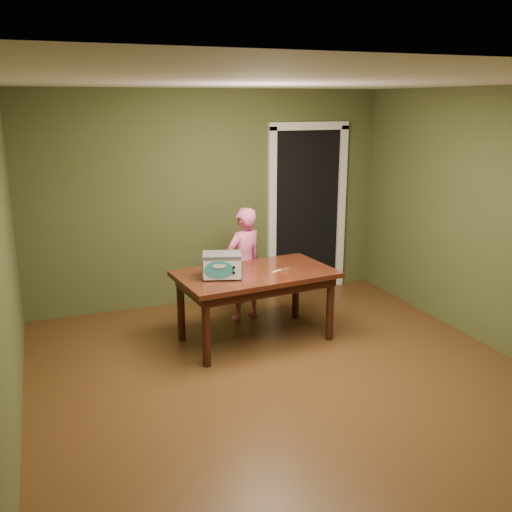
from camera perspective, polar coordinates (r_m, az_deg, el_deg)
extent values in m
plane|color=#4F2E16|center=(5.20, 3.81, -12.94)|extent=(5.00, 5.00, 0.00)
cube|color=#464F2A|center=(7.02, -4.55, 5.75)|extent=(4.50, 0.02, 2.60)
cube|color=#464F2A|center=(4.32, -24.15, -1.59)|extent=(0.02, 5.00, 2.60)
cube|color=#464F2A|center=(6.01, 23.97, 2.87)|extent=(0.02, 5.00, 2.60)
cube|color=white|center=(4.59, 4.40, 17.05)|extent=(4.50, 5.00, 0.02)
cube|color=black|center=(7.80, 4.09, 4.84)|extent=(0.90, 0.60, 2.10)
cube|color=black|center=(7.52, 5.10, 4.43)|extent=(0.90, 0.02, 2.10)
cube|color=white|center=(7.30, 1.61, 4.16)|extent=(0.10, 0.06, 2.20)
cube|color=white|center=(7.73, 8.49, 4.62)|extent=(0.10, 0.06, 2.20)
cube|color=white|center=(7.38, 5.35, 12.83)|extent=(1.10, 0.06, 0.10)
cube|color=#35140C|center=(5.88, -0.05, -1.84)|extent=(1.69, 1.07, 0.05)
cube|color=black|center=(5.90, -0.05, -2.54)|extent=(1.56, 0.93, 0.10)
cylinder|color=black|center=(5.44, -5.00, -7.57)|extent=(0.08, 0.08, 0.70)
cylinder|color=black|center=(6.05, -7.52, -5.24)|extent=(0.08, 0.08, 0.70)
cylinder|color=black|center=(6.06, 7.41, -5.20)|extent=(0.08, 0.08, 0.70)
cylinder|color=black|center=(6.61, 3.99, -3.34)|extent=(0.08, 0.08, 0.70)
cylinder|color=#4C4F54|center=(5.60, -4.95, -2.41)|extent=(0.03, 0.03, 0.02)
cylinder|color=#4C4F54|center=(5.80, -4.92, -1.81)|extent=(0.03, 0.03, 0.02)
cylinder|color=#4C4F54|center=(5.61, -1.81, -2.36)|extent=(0.03, 0.03, 0.02)
cylinder|color=#4C4F54|center=(5.80, -1.88, -1.76)|extent=(0.03, 0.03, 0.02)
cube|color=white|center=(5.67, -3.41, -0.99)|extent=(0.43, 0.36, 0.21)
cube|color=#4C4F54|center=(5.64, -3.42, 0.10)|extent=(0.44, 0.37, 0.03)
cube|color=#4C4F54|center=(5.67, -5.37, -1.02)|extent=(0.09, 0.23, 0.16)
cube|color=#4C4F54|center=(5.67, -1.45, -0.95)|extent=(0.09, 0.23, 0.16)
ellipsoid|color=teal|center=(5.53, -3.72, -1.39)|extent=(0.27, 0.09, 0.18)
cylinder|color=black|center=(5.53, -2.24, -1.14)|extent=(0.03, 0.02, 0.03)
cylinder|color=black|center=(5.54, -2.24, -1.67)|extent=(0.02, 0.02, 0.02)
cylinder|color=silver|center=(5.91, 2.96, -1.40)|extent=(0.10, 0.10, 0.02)
cylinder|color=#492818|center=(5.91, 2.96, -1.34)|extent=(0.09, 0.09, 0.01)
cube|color=#F1CF68|center=(5.91, 2.17, -1.48)|extent=(0.17, 0.10, 0.01)
imported|color=#CF5584|center=(6.49, -1.19, -0.84)|extent=(0.56, 0.46, 1.31)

